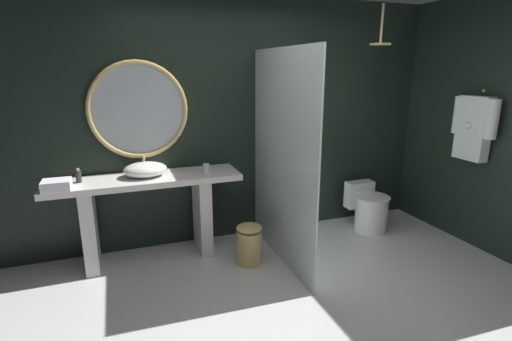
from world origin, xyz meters
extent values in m
plane|color=silver|center=(0.00, 0.00, 0.00)|extent=(5.76, 5.76, 0.00)
cube|color=black|center=(0.00, 1.90, 1.30)|extent=(4.80, 0.10, 2.60)
cube|color=black|center=(2.35, 0.76, 1.30)|extent=(0.10, 2.47, 2.60)
cube|color=silver|center=(-1.01, 1.58, 0.83)|extent=(1.81, 0.49, 0.06)
cube|color=silver|center=(-1.55, 1.58, 0.40)|extent=(0.12, 0.42, 0.80)
cube|color=silver|center=(-0.47, 1.58, 0.40)|extent=(0.12, 0.42, 0.80)
ellipsoid|color=white|center=(-1.00, 1.60, 0.93)|extent=(0.41, 0.33, 0.14)
cylinder|color=tan|center=(-1.00, 1.75, 0.94)|extent=(0.02, 0.02, 0.17)
cylinder|color=tan|center=(-1.00, 1.69, 1.02)|extent=(0.02, 0.13, 0.02)
cylinder|color=silver|center=(-0.42, 1.53, 0.90)|extent=(0.06, 0.06, 0.09)
cylinder|color=#282D28|center=(-1.59, 1.60, 0.91)|extent=(0.05, 0.05, 0.11)
cylinder|color=tan|center=(-1.59, 1.60, 0.98)|extent=(0.03, 0.03, 0.02)
torus|color=tan|center=(-1.01, 1.81, 1.47)|extent=(0.96, 0.05, 0.96)
cylinder|color=#B2BCC1|center=(-1.01, 1.82, 1.47)|extent=(0.88, 0.01, 0.88)
cube|color=silver|center=(0.22, 1.13, 1.02)|extent=(0.02, 1.43, 2.05)
cylinder|color=tan|center=(1.42, 1.38, 2.31)|extent=(0.02, 0.02, 0.39)
cylinder|color=tan|center=(1.42, 1.38, 2.10)|extent=(0.22, 0.22, 0.02)
sphere|color=tan|center=(2.28, 0.79, 1.64)|extent=(0.04, 0.04, 0.04)
cube|color=white|center=(2.21, 0.79, 1.27)|extent=(0.12, 0.34, 0.65)
cylinder|color=white|center=(2.21, 0.60, 1.39)|extent=(0.12, 0.12, 0.39)
cylinder|color=white|center=(2.21, 0.99, 1.39)|extent=(0.12, 0.12, 0.39)
sphere|color=white|center=(2.13, 0.79, 1.30)|extent=(0.07, 0.07, 0.07)
cylinder|color=white|center=(1.50, 1.39, 0.21)|extent=(0.37, 0.37, 0.42)
ellipsoid|color=white|center=(1.50, 1.39, 0.43)|extent=(0.39, 0.43, 0.02)
cube|color=white|center=(1.50, 1.65, 0.37)|extent=(0.34, 0.15, 0.32)
cylinder|color=tan|center=(-0.11, 1.14, 0.17)|extent=(0.25, 0.25, 0.34)
ellipsoid|color=tan|center=(-0.11, 1.14, 0.37)|extent=(0.25, 0.25, 0.08)
cube|color=white|center=(-1.76, 1.44, 0.90)|extent=(0.23, 0.20, 0.08)
camera|label=1|loc=(-1.23, -2.12, 1.87)|focal=26.99mm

